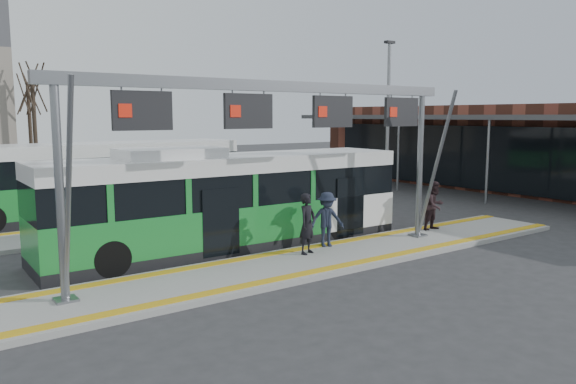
{
  "coord_description": "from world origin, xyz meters",
  "views": [
    {
      "loc": [
        -9.64,
        -12.8,
        4.38
      ],
      "look_at": [
        1.77,
        3.0,
        1.72
      ],
      "focal_mm": 35.0,
      "sensor_mm": 36.0,
      "label": 1
    }
  ],
  "objects_px": {
    "hero_bus": "(229,202)",
    "passenger_b": "(435,206)",
    "gantry": "(284,119)",
    "passenger_a": "(307,224)",
    "passenger_c": "(327,219)"
  },
  "relations": [
    {
      "from": "gantry",
      "to": "passenger_b",
      "type": "relative_size",
      "value": 7.13
    },
    {
      "from": "hero_bus",
      "to": "passenger_c",
      "type": "relative_size",
      "value": 6.96
    },
    {
      "from": "gantry",
      "to": "passenger_a",
      "type": "distance_m",
      "value": 3.41
    },
    {
      "from": "hero_bus",
      "to": "passenger_b",
      "type": "bearing_deg",
      "value": -17.48
    },
    {
      "from": "hero_bus",
      "to": "passenger_b",
      "type": "distance_m",
      "value": 7.78
    },
    {
      "from": "hero_bus",
      "to": "passenger_a",
      "type": "distance_m",
      "value": 2.93
    },
    {
      "from": "gantry",
      "to": "passenger_a",
      "type": "relative_size",
      "value": 6.93
    },
    {
      "from": "hero_bus",
      "to": "gantry",
      "type": "bearing_deg",
      "value": -85.68
    },
    {
      "from": "passenger_c",
      "to": "passenger_b",
      "type": "bearing_deg",
      "value": 17.2
    },
    {
      "from": "gantry",
      "to": "hero_bus",
      "type": "distance_m",
      "value": 4.0
    },
    {
      "from": "hero_bus",
      "to": "passenger_b",
      "type": "height_order",
      "value": "hero_bus"
    },
    {
      "from": "hero_bus",
      "to": "passenger_a",
      "type": "bearing_deg",
      "value": -62.84
    },
    {
      "from": "gantry",
      "to": "passenger_a",
      "type": "xyz_separation_m",
      "value": [
        1.1,
        0.32,
        -3.21
      ]
    },
    {
      "from": "passenger_b",
      "to": "gantry",
      "type": "bearing_deg",
      "value": -179.34
    },
    {
      "from": "passenger_a",
      "to": "passenger_b",
      "type": "xyz_separation_m",
      "value": [
        6.09,
        0.12,
        -0.03
      ]
    }
  ]
}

